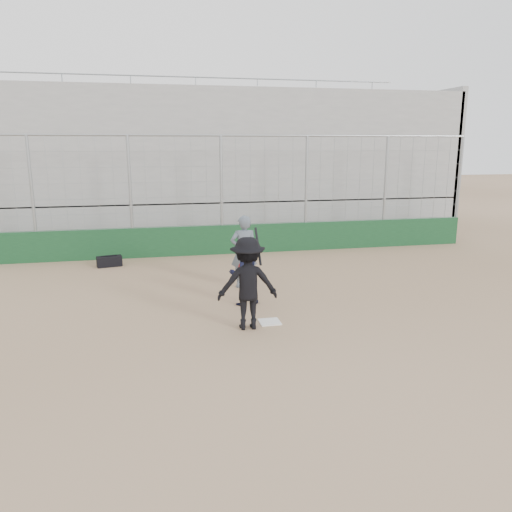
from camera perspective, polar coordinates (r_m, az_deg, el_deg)
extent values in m
plane|color=brown|center=(10.78, 1.57, -7.59)|extent=(90.00, 90.00, 0.00)
cube|color=white|center=(10.77, 1.57, -7.53)|extent=(0.44, 0.44, 0.02)
cube|color=#12381C|center=(17.29, -3.89, 1.91)|extent=(18.00, 0.25, 1.00)
cylinder|color=gray|center=(17.07, -3.96, 6.86)|extent=(0.10, 0.10, 4.00)
cylinder|color=gray|center=(20.39, 22.14, 6.91)|extent=(0.10, 0.10, 4.00)
cylinder|color=gray|center=(16.99, -4.07, 13.58)|extent=(18.00, 0.07, 0.07)
cube|color=gray|center=(22.09, -5.75, 5.03)|extent=(20.00, 6.70, 1.60)
cube|color=gray|center=(21.90, -5.93, 12.57)|extent=(20.00, 6.70, 4.20)
cube|color=gray|center=(25.06, 17.88, 10.22)|extent=(0.25, 6.70, 6.10)
cylinder|color=gray|center=(25.22, -6.93, 19.63)|extent=(20.00, 0.06, 0.06)
imported|color=black|center=(10.19, -0.96, -3.14)|extent=(1.28, 0.78, 1.91)
cylinder|color=black|center=(10.20, 0.24, 1.13)|extent=(0.07, 0.57, 0.71)
imported|color=black|center=(11.79, -1.35, -3.21)|extent=(0.86, 0.74, 1.01)
sphere|color=maroon|center=(11.68, -1.37, -1.28)|extent=(0.28, 0.28, 0.28)
imported|color=#505B66|center=(13.12, -1.39, 0.08)|extent=(0.73, 0.51, 1.74)
cube|color=black|center=(16.16, -16.41, -0.59)|extent=(0.80, 0.47, 0.32)
cylinder|color=black|center=(16.13, -16.45, 0.03)|extent=(0.49, 0.14, 0.04)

